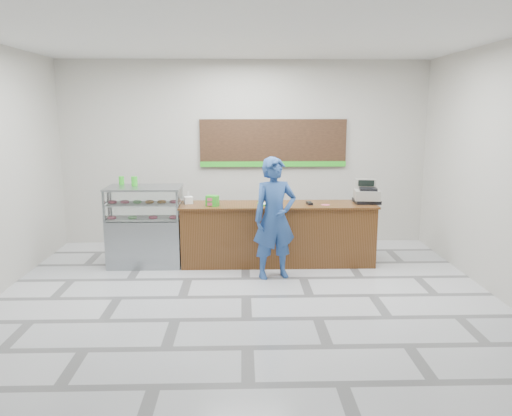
{
  "coord_description": "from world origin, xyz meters",
  "views": [
    {
      "loc": [
        -0.05,
        -6.61,
        2.57
      ],
      "look_at": [
        0.16,
        0.9,
        1.09
      ],
      "focal_mm": 35.0,
      "sensor_mm": 36.0,
      "label": 1
    }
  ],
  "objects_px": {
    "customer": "(275,218)",
    "cash_register": "(367,194)",
    "display_case": "(145,225)",
    "sales_counter": "(278,234)",
    "serving_tray": "(270,204)"
  },
  "relations": [
    {
      "from": "customer",
      "to": "cash_register",
      "type": "bearing_deg",
      "value": 9.74
    },
    {
      "from": "display_case",
      "to": "customer",
      "type": "distance_m",
      "value": 2.25
    },
    {
      "from": "cash_register",
      "to": "customer",
      "type": "relative_size",
      "value": 0.25
    },
    {
      "from": "sales_counter",
      "to": "customer",
      "type": "bearing_deg",
      "value": -98.21
    },
    {
      "from": "sales_counter",
      "to": "display_case",
      "type": "bearing_deg",
      "value": -180.0
    },
    {
      "from": "display_case",
      "to": "serving_tray",
      "type": "distance_m",
      "value": 2.11
    },
    {
      "from": "serving_tray",
      "to": "display_case",
      "type": "bearing_deg",
      "value": 175.13
    },
    {
      "from": "sales_counter",
      "to": "display_case",
      "type": "height_order",
      "value": "display_case"
    },
    {
      "from": "serving_tray",
      "to": "customer",
      "type": "distance_m",
      "value": 0.66
    },
    {
      "from": "cash_register",
      "to": "serving_tray",
      "type": "distance_m",
      "value": 1.65
    },
    {
      "from": "sales_counter",
      "to": "cash_register",
      "type": "relative_size",
      "value": 6.87
    },
    {
      "from": "serving_tray",
      "to": "customer",
      "type": "xyz_separation_m",
      "value": [
        0.04,
        -0.65,
        -0.1
      ]
    },
    {
      "from": "cash_register",
      "to": "serving_tray",
      "type": "xyz_separation_m",
      "value": [
        -1.64,
        -0.12,
        -0.13
      ]
    },
    {
      "from": "serving_tray",
      "to": "sales_counter",
      "type": "bearing_deg",
      "value": 15.7
    },
    {
      "from": "display_case",
      "to": "serving_tray",
      "type": "height_order",
      "value": "display_case"
    }
  ]
}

